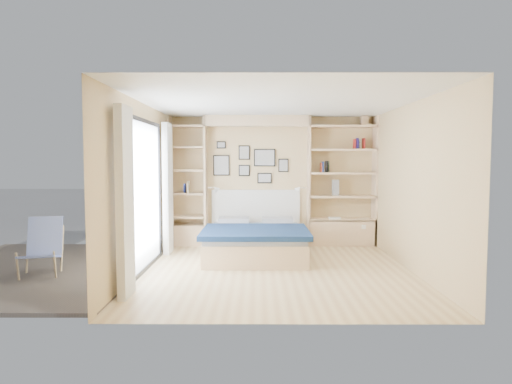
{
  "coord_description": "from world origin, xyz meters",
  "views": [
    {
      "loc": [
        -0.29,
        -6.74,
        1.65
      ],
      "look_at": [
        -0.31,
        0.9,
        1.12
      ],
      "focal_mm": 32.0,
      "sensor_mm": 36.0,
      "label": 1
    }
  ],
  "objects": [
    {
      "name": "deck",
      "position": [
        -3.6,
        0.0,
        0.0
      ],
      "size": [
        3.2,
        4.0,
        0.05
      ],
      "primitive_type": "cube",
      "color": "brown",
      "rests_on": "ground"
    },
    {
      "name": "ground",
      "position": [
        0.0,
        0.0,
        0.0
      ],
      "size": [
        4.5,
        4.5,
        0.0
      ],
      "primitive_type": "plane",
      "color": "beige",
      "rests_on": "ground"
    },
    {
      "name": "deck_chair",
      "position": [
        -3.4,
        -0.25,
        0.4
      ],
      "size": [
        0.69,
        0.93,
        0.84
      ],
      "rotation": [
        0.0,
        0.0,
        0.25
      ],
      "color": "tan",
      "rests_on": "ground"
    },
    {
      "name": "bed",
      "position": [
        -0.33,
        1.04,
        0.28
      ],
      "size": [
        1.74,
        2.28,
        1.07
      ],
      "color": "beige",
      "rests_on": "ground"
    },
    {
      "name": "shelf_decor",
      "position": [
        1.17,
        2.07,
        1.7
      ],
      "size": [
        3.57,
        0.23,
        2.03
      ],
      "color": "#95351B",
      "rests_on": "ground"
    },
    {
      "name": "photo_gallery",
      "position": [
        -0.45,
        2.22,
        1.6
      ],
      "size": [
        1.48,
        0.02,
        0.82
      ],
      "color": "black",
      "rests_on": "ground"
    },
    {
      "name": "reading_lamps",
      "position": [
        -0.3,
        2.0,
        1.1
      ],
      "size": [
        1.92,
        0.12,
        0.15
      ],
      "color": "silver",
      "rests_on": "ground"
    },
    {
      "name": "room_shell",
      "position": [
        -0.39,
        1.52,
        1.08
      ],
      "size": [
        4.5,
        4.5,
        4.5
      ],
      "color": "tan",
      "rests_on": "ground"
    }
  ]
}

